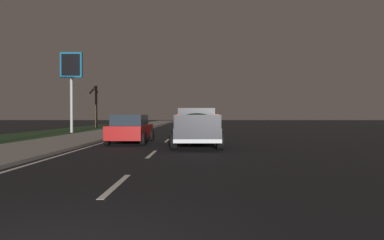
{
  "coord_description": "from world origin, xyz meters",
  "views": [
    {
      "loc": [
        -2.8,
        -1.72,
        1.51
      ],
      "look_at": [
        14.27,
        -1.52,
        1.26
      ],
      "focal_mm": 30.27,
      "sensor_mm": 36.0,
      "label": 1
    }
  ],
  "objects_px": {
    "pickup_truck": "(196,126)",
    "bare_tree_far": "(96,105)",
    "sedan_red": "(131,129)",
    "gas_price_sign": "(71,72)",
    "sedan_tan": "(195,125)"
  },
  "relations": [
    {
      "from": "sedan_tan",
      "to": "bare_tree_far",
      "type": "xyz_separation_m",
      "value": [
        13.99,
        12.11,
        1.96
      ]
    },
    {
      "from": "pickup_truck",
      "to": "gas_price_sign",
      "type": "relative_size",
      "value": 0.78
    },
    {
      "from": "sedan_red",
      "to": "gas_price_sign",
      "type": "height_order",
      "value": "gas_price_sign"
    },
    {
      "from": "pickup_truck",
      "to": "bare_tree_far",
      "type": "relative_size",
      "value": 1.05
    },
    {
      "from": "gas_price_sign",
      "to": "bare_tree_far",
      "type": "height_order",
      "value": "gas_price_sign"
    },
    {
      "from": "bare_tree_far",
      "to": "sedan_red",
      "type": "bearing_deg",
      "value": -158.31
    },
    {
      "from": "pickup_truck",
      "to": "gas_price_sign",
      "type": "height_order",
      "value": "gas_price_sign"
    },
    {
      "from": "sedan_red",
      "to": "sedan_tan",
      "type": "distance_m",
      "value": 8.47
    },
    {
      "from": "sedan_tan",
      "to": "gas_price_sign",
      "type": "relative_size",
      "value": 0.63
    },
    {
      "from": "sedan_red",
      "to": "bare_tree_far",
      "type": "height_order",
      "value": "bare_tree_far"
    },
    {
      "from": "pickup_truck",
      "to": "sedan_red",
      "type": "relative_size",
      "value": 1.24
    },
    {
      "from": "sedan_red",
      "to": "bare_tree_far",
      "type": "distance_m",
      "value": 23.45
    },
    {
      "from": "sedan_tan",
      "to": "gas_price_sign",
      "type": "height_order",
      "value": "gas_price_sign"
    },
    {
      "from": "sedan_red",
      "to": "sedan_tan",
      "type": "relative_size",
      "value": 1.0
    },
    {
      "from": "pickup_truck",
      "to": "bare_tree_far",
      "type": "height_order",
      "value": "bare_tree_far"
    }
  ]
}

